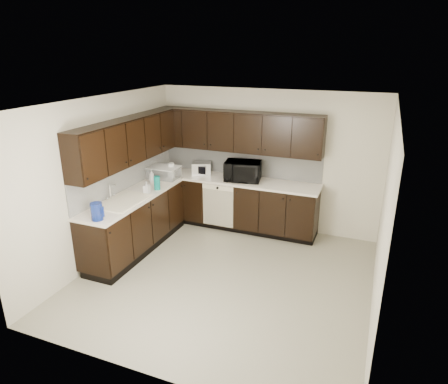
% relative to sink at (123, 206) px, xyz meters
% --- Properties ---
extents(floor, '(4.00, 4.00, 0.00)m').
position_rel_sink_xyz_m(floor, '(1.68, 0.01, -0.88)').
color(floor, '#A19C85').
rests_on(floor, ground).
extents(ceiling, '(4.00, 4.00, 0.00)m').
position_rel_sink_xyz_m(ceiling, '(1.68, 0.01, 1.62)').
color(ceiling, white).
rests_on(ceiling, wall_back).
extents(wall_back, '(4.00, 0.02, 2.50)m').
position_rel_sink_xyz_m(wall_back, '(1.68, 2.01, 0.37)').
color(wall_back, beige).
rests_on(wall_back, floor).
extents(wall_left, '(0.02, 4.00, 2.50)m').
position_rel_sink_xyz_m(wall_left, '(-0.32, 0.01, 0.37)').
color(wall_left, beige).
rests_on(wall_left, floor).
extents(wall_right, '(0.02, 4.00, 2.50)m').
position_rel_sink_xyz_m(wall_right, '(3.68, 0.01, 0.37)').
color(wall_right, beige).
rests_on(wall_right, floor).
extents(wall_front, '(4.00, 0.02, 2.50)m').
position_rel_sink_xyz_m(wall_front, '(1.68, -1.99, 0.37)').
color(wall_front, beige).
rests_on(wall_front, floor).
extents(lower_cabinets, '(3.00, 2.80, 0.90)m').
position_rel_sink_xyz_m(lower_cabinets, '(0.67, 1.12, -0.47)').
color(lower_cabinets, black).
rests_on(lower_cabinets, floor).
extents(countertop, '(3.03, 2.83, 0.04)m').
position_rel_sink_xyz_m(countertop, '(0.67, 1.12, 0.04)').
color(countertop, white).
rests_on(countertop, lower_cabinets).
extents(backsplash, '(3.00, 2.80, 0.48)m').
position_rel_sink_xyz_m(backsplash, '(0.46, 1.33, 0.30)').
color(backsplash, beige).
rests_on(backsplash, countertop).
extents(upper_cabinets, '(3.00, 2.80, 0.70)m').
position_rel_sink_xyz_m(upper_cabinets, '(0.58, 1.22, 0.89)').
color(upper_cabinets, black).
rests_on(upper_cabinets, wall_back).
extents(dishwasher, '(0.58, 0.04, 0.78)m').
position_rel_sink_xyz_m(dishwasher, '(0.98, 1.42, -0.33)').
color(dishwasher, '#F3E7C6').
rests_on(dishwasher, lower_cabinets).
extents(sink, '(0.54, 0.82, 0.42)m').
position_rel_sink_xyz_m(sink, '(0.00, 0.00, 0.00)').
color(sink, '#F3E7C6').
rests_on(sink, countertop).
extents(microwave, '(0.69, 0.52, 0.34)m').
position_rel_sink_xyz_m(microwave, '(1.35, 1.68, 0.23)').
color(microwave, black).
rests_on(microwave, countertop).
extents(soap_bottle_a, '(0.10, 0.10, 0.20)m').
position_rel_sink_xyz_m(soap_bottle_a, '(0.15, 0.46, 0.16)').
color(soap_bottle_a, gray).
rests_on(soap_bottle_a, countertop).
extents(soap_bottle_b, '(0.11, 0.11, 0.22)m').
position_rel_sink_xyz_m(soap_bottle_b, '(-0.09, 0.99, 0.17)').
color(soap_bottle_b, gray).
rests_on(soap_bottle_b, countertop).
extents(toaster_oven, '(0.42, 0.37, 0.22)m').
position_rel_sink_xyz_m(toaster_oven, '(0.51, 1.77, 0.17)').
color(toaster_oven, '#B2B2B5').
rests_on(toaster_oven, countertop).
extents(storage_bin, '(0.54, 0.41, 0.20)m').
position_rel_sink_xyz_m(storage_bin, '(-0.01, 1.29, 0.16)').
color(storage_bin, white).
rests_on(storage_bin, countertop).
extents(blue_pitcher, '(0.17, 0.17, 0.24)m').
position_rel_sink_xyz_m(blue_pitcher, '(0.09, -0.69, 0.18)').
color(blue_pitcher, navy).
rests_on(blue_pitcher, countertop).
extents(teal_tumbler, '(0.13, 0.13, 0.22)m').
position_rel_sink_xyz_m(teal_tumbler, '(0.20, 0.69, 0.17)').
color(teal_tumbler, '#0B8277').
rests_on(teal_tumbler, countertop).
extents(paper_towel_roll, '(0.13, 0.13, 0.26)m').
position_rel_sink_xyz_m(paper_towel_roll, '(0.10, 1.36, 0.19)').
color(paper_towel_roll, white).
rests_on(paper_towel_roll, countertop).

